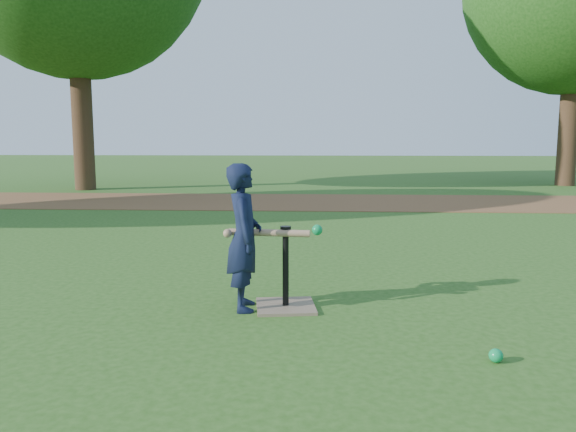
{
  "coord_description": "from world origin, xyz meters",
  "views": [
    {
      "loc": [
        -0.13,
        -3.66,
        1.25
      ],
      "look_at": [
        -0.38,
        0.69,
        0.65
      ],
      "focal_mm": 35.0,
      "sensor_mm": 36.0,
      "label": 1
    }
  ],
  "objects": [
    {
      "name": "ground",
      "position": [
        0.0,
        0.0,
        0.0
      ],
      "size": [
        80.0,
        80.0,
        0.0
      ],
      "primitive_type": "plane",
      "color": "#285116",
      "rests_on": "ground"
    },
    {
      "name": "dirt_strip",
      "position": [
        0.0,
        7.5,
        0.01
      ],
      "size": [
        24.0,
        3.0,
        0.01
      ],
      "primitive_type": "cube",
      "color": "brown",
      "rests_on": "ground"
    },
    {
      "name": "child",
      "position": [
        -0.68,
        0.35,
        0.54
      ],
      "size": [
        0.31,
        0.43,
        1.08
      ],
      "primitive_type": "imported",
      "rotation": [
        0.0,
        0.0,
        1.72
      ],
      "color": "black",
      "rests_on": "ground"
    },
    {
      "name": "wiffle_ball_ground",
      "position": [
        0.87,
        -0.58,
        0.04
      ],
      "size": [
        0.08,
        0.08,
        0.08
      ],
      "primitive_type": "sphere",
      "color": "#0D9049",
      "rests_on": "ground"
    },
    {
      "name": "batting_tee",
      "position": [
        -0.38,
        0.39,
        0.11
      ],
      "size": [
        0.49,
        0.49,
        0.61
      ],
      "color": "#806951",
      "rests_on": "ground"
    },
    {
      "name": "swing_action",
      "position": [
        -0.46,
        0.38,
        0.57
      ],
      "size": [
        0.72,
        0.18,
        0.09
      ],
      "color": "#A37D5F",
      "rests_on": "ground"
    }
  ]
}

